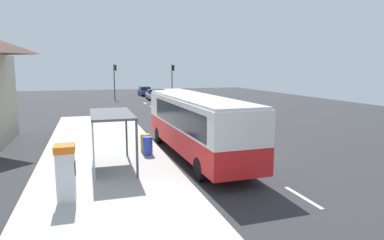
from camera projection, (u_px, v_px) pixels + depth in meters
ground_plane at (169, 119)px, 31.04m from camera, size 56.00×92.00×0.04m
sidewalk_platform at (104, 155)px, 17.82m from camera, size 6.20×30.00×0.18m
lane_stripe_seg_0 at (303, 197)px, 12.24m from camera, size 0.16×2.20×0.01m
lane_stripe_seg_1 at (243, 161)px, 16.96m from camera, size 0.16×2.20×0.01m
lane_stripe_seg_2 at (209, 141)px, 21.68m from camera, size 0.16×2.20×0.01m
lane_stripe_seg_3 at (187, 128)px, 26.39m from camera, size 0.16×2.20×0.01m
lane_stripe_seg_4 at (172, 119)px, 31.11m from camera, size 0.16×2.20×0.01m
lane_stripe_seg_5 at (160, 112)px, 35.83m from camera, size 0.16×2.20×0.01m
lane_stripe_seg_6 at (152, 107)px, 40.55m from camera, size 0.16×2.20×0.01m
lane_stripe_seg_7 at (145, 103)px, 45.27m from camera, size 0.16×2.20×0.01m
bus at (196, 122)px, 17.62m from camera, size 2.74×11.06×3.21m
white_van at (177, 99)px, 36.74m from camera, size 2.17×5.26×2.30m
sedan_near at (145, 91)px, 57.38m from camera, size 1.91×4.43×1.52m
sedan_far at (153, 94)px, 50.17m from camera, size 2.02×4.48×1.52m
ticket_machine at (66, 172)px, 11.37m from camera, size 0.66×0.76×1.94m
recycling_bin_blue at (148, 146)px, 17.56m from camera, size 0.52×0.52×0.95m
recycling_bin_orange at (145, 143)px, 18.22m from camera, size 0.52×0.52×0.95m
traffic_light_near_side at (173, 76)px, 51.47m from camera, size 0.49×0.28×5.19m
traffic_light_far_side at (115, 76)px, 49.70m from camera, size 0.49×0.28×5.22m
bus_shelter at (105, 126)px, 15.05m from camera, size 1.80×4.00×2.50m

